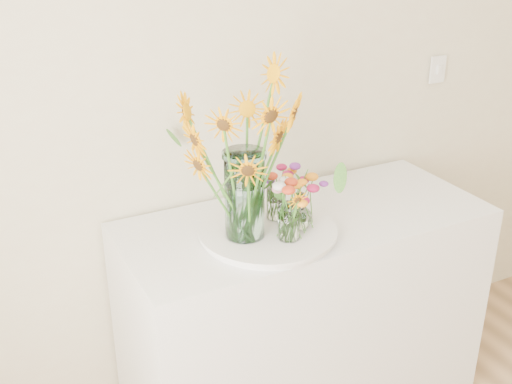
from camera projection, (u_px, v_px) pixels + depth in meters
counter at (303, 316)px, 2.59m from camera, size 1.40×0.60×0.90m
tray at (268, 233)px, 2.26m from camera, size 0.46×0.46×0.02m
mason_jar at (245, 195)px, 2.14m from camera, size 0.17×0.17×0.32m
sunflower_bouquet at (244, 153)px, 2.08m from camera, size 0.99×0.99×0.62m
small_vase_a at (289, 222)px, 2.16m from camera, size 0.09×0.09×0.13m
wildflower_posy_a at (289, 211)px, 2.14m from camera, size 0.18×0.18×0.22m
small_vase_b at (299, 211)px, 2.24m from camera, size 0.12×0.12×0.13m
wildflower_posy_b at (300, 199)px, 2.22m from camera, size 0.23×0.23×0.22m
small_vase_c at (276, 204)px, 2.31m from camera, size 0.09×0.09×0.12m
wildflower_posy_c at (276, 193)px, 2.29m from camera, size 0.17×0.17×0.21m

